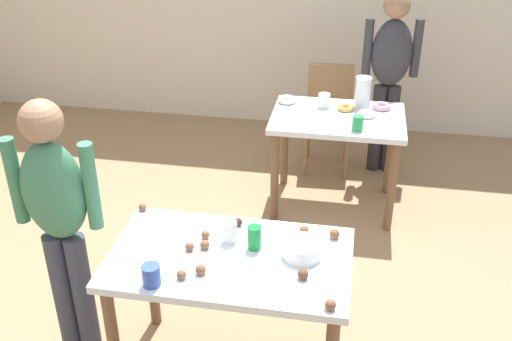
# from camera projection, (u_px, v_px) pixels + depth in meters

# --- Properties ---
(dining_table_near) EXTENTS (1.15, 0.67, 0.75)m
(dining_table_near) POSITION_uv_depth(u_px,v_px,m) (230.00, 275.00, 2.88)
(dining_table_near) COLOR silver
(dining_table_near) RESTS_ON ground_plane
(dining_table_far) EXTENTS (0.95, 0.66, 0.75)m
(dining_table_far) POSITION_uv_depth(u_px,v_px,m) (337.00, 132.00, 4.35)
(dining_table_far) COLOR silver
(dining_table_far) RESTS_ON ground_plane
(chair_far_table) EXTENTS (0.42, 0.42, 0.87)m
(chair_far_table) POSITION_uv_depth(u_px,v_px,m) (329.00, 111.00, 5.02)
(chair_far_table) COLOR olive
(chair_far_table) RESTS_ON ground_plane
(person_girl_near) EXTENTS (0.45, 0.21, 1.48)m
(person_girl_near) POSITION_uv_depth(u_px,v_px,m) (58.00, 214.00, 2.91)
(person_girl_near) COLOR #383D4C
(person_girl_near) RESTS_ON ground_plane
(person_adult_far) EXTENTS (0.46, 0.24, 1.50)m
(person_adult_far) POSITION_uv_depth(u_px,v_px,m) (390.00, 69.00, 4.74)
(person_adult_far) COLOR #28282D
(person_adult_far) RESTS_ON ground_plane
(mixing_bowl) EXTENTS (0.19, 0.19, 0.07)m
(mixing_bowl) POSITION_uv_depth(u_px,v_px,m) (302.00, 249.00, 2.81)
(mixing_bowl) COLOR white
(mixing_bowl) RESTS_ON dining_table_near
(soda_can) EXTENTS (0.07, 0.07, 0.12)m
(soda_can) POSITION_uv_depth(u_px,v_px,m) (254.00, 237.00, 2.85)
(soda_can) COLOR #198438
(soda_can) RESTS_ON dining_table_near
(fork_near) EXTENTS (0.17, 0.02, 0.01)m
(fork_near) POSITION_uv_depth(u_px,v_px,m) (130.00, 258.00, 2.81)
(fork_near) COLOR silver
(fork_near) RESTS_ON dining_table_near
(cup_near_0) EXTENTS (0.07, 0.07, 0.11)m
(cup_near_0) POSITION_uv_depth(u_px,v_px,m) (230.00, 231.00, 2.91)
(cup_near_0) COLOR white
(cup_near_0) RESTS_ON dining_table_near
(cup_near_1) EXTENTS (0.08, 0.08, 0.10)m
(cup_near_1) POSITION_uv_depth(u_px,v_px,m) (151.00, 275.00, 2.62)
(cup_near_1) COLOR #3351B2
(cup_near_1) RESTS_ON dining_table_near
(cake_ball_0) EXTENTS (0.05, 0.05, 0.05)m
(cake_ball_0) POSITION_uv_depth(u_px,v_px,m) (303.00, 274.00, 2.67)
(cake_ball_0) COLOR brown
(cake_ball_0) RESTS_ON dining_table_near
(cake_ball_1) EXTENTS (0.04, 0.04, 0.04)m
(cake_ball_1) POSITION_uv_depth(u_px,v_px,m) (205.00, 235.00, 2.94)
(cake_ball_1) COLOR brown
(cake_ball_1) RESTS_ON dining_table_near
(cake_ball_2) EXTENTS (0.05, 0.05, 0.05)m
(cake_ball_2) POSITION_uv_depth(u_px,v_px,m) (334.00, 234.00, 2.94)
(cake_ball_2) COLOR brown
(cake_ball_2) RESTS_ON dining_table_near
(cake_ball_3) EXTENTS (0.05, 0.05, 0.05)m
(cake_ball_3) POSITION_uv_depth(u_px,v_px,m) (201.00, 270.00, 2.70)
(cake_ball_3) COLOR brown
(cake_ball_3) RESTS_ON dining_table_near
(cake_ball_4) EXTENTS (0.04, 0.04, 0.04)m
(cake_ball_4) POSITION_uv_depth(u_px,v_px,m) (238.00, 222.00, 3.04)
(cake_ball_4) COLOR #3D2319
(cake_ball_4) RESTS_ON dining_table_near
(cake_ball_5) EXTENTS (0.04, 0.04, 0.04)m
(cake_ball_5) POSITION_uv_depth(u_px,v_px,m) (190.00, 247.00, 2.86)
(cake_ball_5) COLOR brown
(cake_ball_5) RESTS_ON dining_table_near
(cake_ball_6) EXTENTS (0.04, 0.04, 0.04)m
(cake_ball_6) POSITION_uv_depth(u_px,v_px,m) (142.00, 207.00, 3.17)
(cake_ball_6) COLOR brown
(cake_ball_6) RESTS_ON dining_table_near
(cake_ball_7) EXTENTS (0.05, 0.05, 0.05)m
(cake_ball_7) POSITION_uv_depth(u_px,v_px,m) (330.00, 305.00, 2.49)
(cake_ball_7) COLOR brown
(cake_ball_7) RESTS_ON dining_table_near
(cake_ball_8) EXTENTS (0.05, 0.05, 0.05)m
(cake_ball_8) POSITION_uv_depth(u_px,v_px,m) (205.00, 245.00, 2.87)
(cake_ball_8) COLOR brown
(cake_ball_8) RESTS_ON dining_table_near
(cake_ball_9) EXTENTS (0.05, 0.05, 0.05)m
(cake_ball_9) POSITION_uv_depth(u_px,v_px,m) (304.00, 230.00, 2.98)
(cake_ball_9) COLOR brown
(cake_ball_9) RESTS_ON dining_table_near
(cake_ball_10) EXTENTS (0.04, 0.04, 0.04)m
(cake_ball_10) POSITION_uv_depth(u_px,v_px,m) (181.00, 275.00, 2.67)
(cake_ball_10) COLOR brown
(cake_ball_10) RESTS_ON dining_table_near
(pitcher_far) EXTENTS (0.12, 0.12, 0.23)m
(pitcher_far) POSITION_uv_depth(u_px,v_px,m) (363.00, 92.00, 4.39)
(pitcher_far) COLOR white
(pitcher_far) RESTS_ON dining_table_far
(cup_far_0) EXTENTS (0.09, 0.09, 0.10)m
(cup_far_0) POSITION_uv_depth(u_px,v_px,m) (324.00, 100.00, 4.42)
(cup_far_0) COLOR white
(cup_far_0) RESTS_ON dining_table_far
(cup_far_1) EXTENTS (0.08, 0.08, 0.10)m
(cup_far_1) POSITION_uv_depth(u_px,v_px,m) (358.00, 123.00, 4.05)
(cup_far_1) COLOR green
(cup_far_1) RESTS_ON dining_table_far
(donut_far_0) EXTENTS (0.13, 0.13, 0.04)m
(donut_far_0) POSITION_uv_depth(u_px,v_px,m) (366.00, 114.00, 4.27)
(donut_far_0) COLOR white
(donut_far_0) RESTS_ON dining_table_far
(donut_far_1) EXTENTS (0.12, 0.12, 0.04)m
(donut_far_1) POSITION_uv_depth(u_px,v_px,m) (345.00, 108.00, 4.38)
(donut_far_1) COLOR gold
(donut_far_1) RESTS_ON dining_table_far
(donut_far_2) EXTENTS (0.13, 0.13, 0.04)m
(donut_far_2) POSITION_uv_depth(u_px,v_px,m) (382.00, 106.00, 4.40)
(donut_far_2) COLOR pink
(donut_far_2) RESTS_ON dining_table_far
(donut_far_3) EXTENTS (0.14, 0.14, 0.04)m
(donut_far_3) POSITION_uv_depth(u_px,v_px,m) (287.00, 100.00, 4.51)
(donut_far_3) COLOR white
(donut_far_3) RESTS_ON dining_table_far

